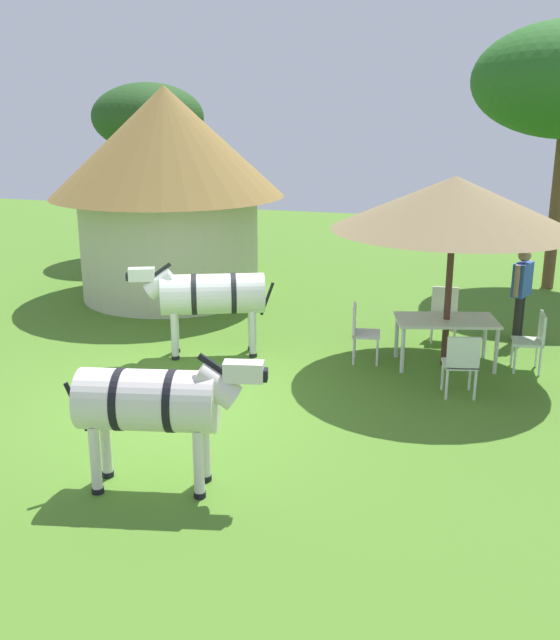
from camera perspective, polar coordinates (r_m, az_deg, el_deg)
ground_plane at (r=10.01m, az=-7.87°, el=-6.32°), size 36.00×36.00×0.00m
thatched_hut at (r=15.08m, az=-8.83°, el=10.75°), size 4.71×4.71×4.23m
shade_umbrella at (r=10.94m, az=13.53°, el=8.90°), size 3.59×3.59×2.88m
patio_dining_table at (r=11.32m, az=12.91°, el=-0.32°), size 1.67×1.19×0.74m
patio_chair_west_end at (r=11.48m, az=19.29°, el=-1.32°), size 0.46×0.48×0.90m
patio_chair_near_lawn at (r=12.59m, az=12.77°, el=0.76°), size 0.48×0.46×0.90m
patio_chair_near_hut at (r=11.31m, az=6.36°, el=-0.72°), size 0.48×0.50×0.90m
patio_chair_east_end at (r=10.15m, az=14.03°, el=-3.17°), size 0.53×0.51×0.90m
guest_beside_umbrella at (r=12.77m, az=18.44°, el=2.53°), size 0.35×0.53×1.58m
zebra_nearest_camera at (r=11.46m, az=-5.58°, el=1.95°), size 2.16×1.20×1.52m
zebra_by_umbrella at (r=7.53m, az=-9.90°, el=-6.35°), size 2.07×0.91×1.50m
acacia_tree_behind_hut at (r=19.41m, az=-10.30°, el=15.30°), size 2.83×2.83×4.40m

